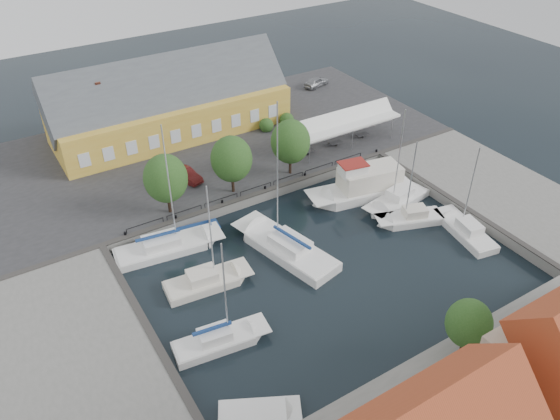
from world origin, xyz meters
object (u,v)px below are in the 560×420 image
west_boat_b (206,283)px  launch_sw (258,415)px  warehouse (165,106)px  east_boat_c (466,233)px  tent_canopy (344,123)px  east_boat_a (397,201)px  east_boat_b (411,220)px  west_boat_d (219,342)px  launch_nw (196,232)px  trawler (364,187)px  center_sailboat (286,249)px  car_red (187,175)px  car_silver (316,82)px  west_boat_a (167,248)px

west_boat_b → launch_sw: west_boat_b is taller
warehouse → west_boat_b: 28.10m
launch_sw → east_boat_c: bearing=14.0°
tent_canopy → east_boat_a: east_boat_a is taller
east_boat_b → west_boat_d: 23.50m
warehouse → launch_nw: size_ratio=6.08×
warehouse → trawler: bearing=-60.9°
trawler → east_boat_c: size_ratio=1.23×
trawler → east_boat_c: bearing=-69.4°
center_sailboat → launch_sw: size_ratio=2.61×
car_red → west_boat_b: 15.88m
car_silver → center_sailboat: center_sailboat is taller
east_boat_c → east_boat_a: bearing=105.0°
west_boat_d → center_sailboat: bearing=33.0°
trawler → launch_nw: trawler is taller
trawler → west_boat_b: 20.59m
car_red → east_boat_c: east_boat_c is taller
car_silver → center_sailboat: 37.08m
tent_canopy → west_boat_d: west_boat_d is taller
launch_sw → east_boat_a: bearing=29.8°
car_silver → launch_sw: size_ratio=0.71×
west_boat_a → west_boat_b: west_boat_a is taller
car_silver → warehouse: bearing=79.8°
car_silver → car_red: bearing=102.3°
car_red → east_boat_b: size_ratio=0.41×
car_red → west_boat_b: size_ratio=0.38×
west_boat_a → west_boat_b: bearing=-79.9°
launch_sw → car_red: bearing=75.2°
tent_canopy → west_boat_a: size_ratio=1.06×
car_silver → west_boat_a: west_boat_a is taller
west_boat_d → trawler: bearing=25.1°
west_boat_b → launch_nw: west_boat_b is taller
east_boat_b → car_red: bearing=133.1°
east_boat_b → east_boat_c: east_boat_c is taller
center_sailboat → east_boat_b: size_ratio=1.58×
tent_canopy → launch_nw: bearing=-165.4°
tent_canopy → car_red: 19.38m
east_boat_c → west_boat_b: 25.05m
west_boat_a → launch_nw: bearing=17.2°
launch_sw → west_boat_b: bearing=79.1°
car_silver → west_boat_d: west_boat_d is taller
center_sailboat → car_red: bearing=102.2°
east_boat_c → west_boat_a: 28.32m
tent_canopy → center_sailboat: 20.70m
warehouse → tent_canopy: bearing=-39.9°
tent_canopy → center_sailboat: size_ratio=0.92×
east_boat_a → launch_nw: 20.91m
car_silver → launch_nw: (-29.17, -21.75, -1.62)m
trawler → car_red: bearing=144.0°
east_boat_a → east_boat_b: east_boat_a is taller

